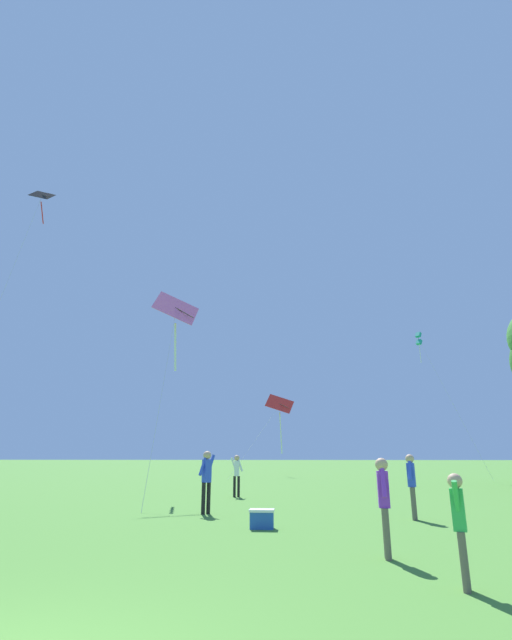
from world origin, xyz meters
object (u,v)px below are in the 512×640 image
kite_red_high (280,414)px  person_near_tree (237,472)px  kite_black_large (39,207)px  person_child_small (459,519)px  kite_teal_box (419,340)px  person_far_back (412,480)px  person_with_spool (384,497)px  picnic_cooler (262,519)px  kite_pink_low (176,320)px  person_in_red_shirt (207,476)px

kite_red_high → person_near_tree: 21.56m
kite_black_large → person_child_small: 27.88m
kite_teal_box → person_far_back: bearing=-106.6°
kite_black_large → person_with_spool: kite_black_large is taller
picnic_cooler → kite_teal_box: bearing=66.6°
kite_black_large → kite_red_high: size_ratio=2.43×
person_child_small → picnic_cooler: person_child_small is taller
kite_pink_low → person_far_back: (8.77, -6.69, -6.85)m
person_near_tree → picnic_cooler: 8.91m
person_child_small → person_in_red_shirt: bearing=122.2°
person_with_spool → picnic_cooler: 4.07m
person_child_small → person_far_back: person_far_back is taller
kite_teal_box → person_child_small: bearing=-104.7°
kite_pink_low → kite_red_high: bearing=78.9°
person_far_back → person_with_spool: (-1.67, -5.12, -0.05)m
kite_red_high → person_in_red_shirt: kite_red_high is taller
person_in_red_shirt → person_with_spool: bearing=-54.3°
person_in_red_shirt → picnic_cooler: bearing=-55.3°
kite_pink_low → picnic_cooler: size_ratio=15.79×
kite_teal_box → picnic_cooler: size_ratio=19.26×
kite_red_high → person_with_spool: size_ratio=4.34×
person_near_tree → person_with_spool: 12.60m
person_near_tree → picnic_cooler: (1.72, -8.71, -0.81)m
kite_black_large → kite_red_high: kite_black_large is taller
kite_teal_box → kite_pink_low: size_ratio=1.22×
kite_black_large → kite_pink_low: kite_black_large is taller
kite_red_high → person_child_small: (3.59, -34.89, -4.37)m
kite_pink_low → person_near_tree: (3.00, 0.11, -6.86)m
kite_black_large → kite_teal_box: size_ratio=1.50×
kite_black_large → kite_teal_box: 29.70m
kite_teal_box → person_in_red_shirt: size_ratio=6.34×
kite_red_high → person_far_back: (4.61, -27.90, -4.21)m
person_child_small → person_with_spool: bearing=109.3°
kite_red_high → person_in_red_shirt: (-1.34, -27.07, -4.15)m
kite_black_large → person_far_back: size_ratio=10.07×
kite_teal_box → picnic_cooler: (-11.20, -25.93, -10.60)m
kite_black_large → kite_teal_box: kite_black_large is taller
kite_red_high → person_child_small: bearing=-84.1°
kite_pink_low → kite_black_large: bearing=165.1°
kite_black_large → person_child_small: bearing=-43.4°
person_near_tree → kite_pink_low: bearing=-177.9°
person_child_small → person_far_back: (1.02, 6.99, 0.16)m
kite_pink_low → person_with_spool: 15.41m
kite_teal_box → kite_pink_low: bearing=-132.6°
person_in_red_shirt → kite_black_large: bearing=145.5°
kite_teal_box → person_far_back: (-7.14, -24.02, -9.79)m
kite_pink_low → picnic_cooler: 12.45m
person_far_back → picnic_cooler: bearing=-154.8°
picnic_cooler → person_far_back: bearing=25.2°
person_in_red_shirt → kite_red_high: bearing=87.2°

